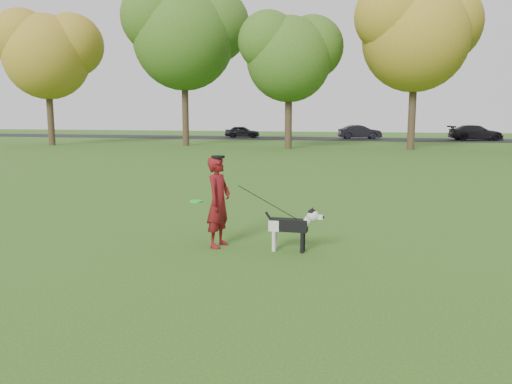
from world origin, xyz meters
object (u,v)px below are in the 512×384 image
(dog, at_px, (293,224))
(car_right, at_px, (476,133))
(car_left, at_px, (242,132))
(car_mid, at_px, (360,132))
(man, at_px, (219,202))

(dog, distance_m, car_right, 41.01)
(car_left, bearing_deg, dog, -168.64)
(dog, height_order, car_right, car_right)
(car_left, relative_size, car_mid, 0.86)
(car_left, relative_size, car_right, 0.74)
(car_left, height_order, car_right, car_right)
(dog, relative_size, car_mid, 0.25)
(man, relative_size, car_right, 0.34)
(man, height_order, dog, man)
(car_right, bearing_deg, dog, 155.93)
(man, relative_size, dog, 1.57)
(dog, distance_m, car_mid, 39.89)
(dog, bearing_deg, man, 179.58)
(dog, bearing_deg, car_mid, 90.83)
(dog, xyz_separation_m, car_right, (9.53, 39.88, 0.23))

